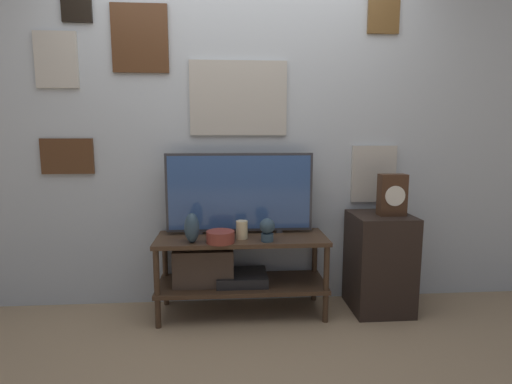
# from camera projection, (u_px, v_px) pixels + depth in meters

# --- Properties ---
(ground_plane) EXTENTS (12.00, 12.00, 0.00)m
(ground_plane) POSITION_uv_depth(u_px,v_px,m) (244.00, 329.00, 2.67)
(ground_plane) COLOR #997F60
(wall_back) EXTENTS (6.40, 0.08, 2.70)m
(wall_back) POSITION_uv_depth(u_px,v_px,m) (239.00, 126.00, 2.98)
(wall_back) COLOR #B2BCC6
(wall_back) RESTS_ON ground_plane
(media_console) EXTENTS (1.21, 0.43, 0.57)m
(media_console) POSITION_uv_depth(u_px,v_px,m) (227.00, 266.00, 2.86)
(media_console) COLOR #422D1E
(media_console) RESTS_ON ground_plane
(television) EXTENTS (1.06, 0.05, 0.59)m
(television) POSITION_uv_depth(u_px,v_px,m) (240.00, 193.00, 2.89)
(television) COLOR #333338
(television) RESTS_ON media_console
(vase_urn_stoneware) EXTENTS (0.10, 0.12, 0.20)m
(vase_urn_stoneware) POSITION_uv_depth(u_px,v_px,m) (192.00, 228.00, 2.67)
(vase_urn_stoneware) COLOR #2D4251
(vase_urn_stoneware) RESTS_ON media_console
(vase_wide_bowl) EXTENTS (0.19, 0.19, 0.08)m
(vase_wide_bowl) POSITION_uv_depth(u_px,v_px,m) (220.00, 237.00, 2.68)
(vase_wide_bowl) COLOR brown
(vase_wide_bowl) RESTS_ON media_console
(candle_jar) EXTENTS (0.08, 0.08, 0.13)m
(candle_jar) POSITION_uv_depth(u_px,v_px,m) (242.00, 230.00, 2.78)
(candle_jar) COLOR beige
(candle_jar) RESTS_ON media_console
(decorative_bust) EXTENTS (0.10, 0.10, 0.16)m
(decorative_bust) POSITION_uv_depth(u_px,v_px,m) (267.00, 229.00, 2.70)
(decorative_bust) COLOR #2D4251
(decorative_bust) RESTS_ON media_console
(side_table) EXTENTS (0.42, 0.43, 0.72)m
(side_table) POSITION_uv_depth(u_px,v_px,m) (379.00, 262.00, 2.94)
(side_table) COLOR black
(side_table) RESTS_ON ground_plane
(mantel_clock) EXTENTS (0.19, 0.11, 0.30)m
(mantel_clock) POSITION_uv_depth(u_px,v_px,m) (392.00, 195.00, 2.84)
(mantel_clock) COLOR #422819
(mantel_clock) RESTS_ON side_table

